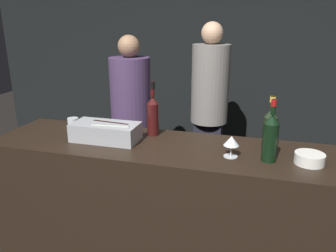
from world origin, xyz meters
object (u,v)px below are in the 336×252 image
(candle_votive, at_px, (73,121))
(person_in_hoodie, at_px, (209,105))
(red_wine_bottle_burgundy, at_px, (271,137))
(ice_bin_with_bottles, at_px, (107,131))
(red_wine_bottle_black_foil, at_px, (153,114))
(bowl_white, at_px, (309,158))
(wine_glass, at_px, (231,142))
(champagne_bottle, at_px, (270,127))
(person_blond_tee, at_px, (131,114))

(candle_votive, bearing_deg, person_in_hoodie, 53.55)
(red_wine_bottle_burgundy, bearing_deg, ice_bin_with_bottles, 177.00)
(red_wine_bottle_burgundy, bearing_deg, red_wine_bottle_black_foil, 162.23)
(bowl_white, bearing_deg, ice_bin_with_bottles, 178.42)
(ice_bin_with_bottles, bearing_deg, wine_glass, -3.76)
(bowl_white, xyz_separation_m, wine_glass, (-0.42, -0.02, 0.06))
(red_wine_bottle_burgundy, xyz_separation_m, person_in_hoodie, (-0.55, 1.44, -0.21))
(wine_glass, bearing_deg, person_in_hoodie, 103.48)
(red_wine_bottle_burgundy, bearing_deg, bowl_white, 5.14)
(red_wine_bottle_burgundy, distance_m, champagne_bottle, 0.20)
(candle_votive, height_order, red_wine_bottle_black_foil, red_wine_bottle_black_foil)
(red_wine_bottle_black_foil, bearing_deg, ice_bin_with_bottles, -143.28)
(wine_glass, height_order, person_in_hoodie, person_in_hoodie)
(bowl_white, distance_m, person_blond_tee, 1.92)
(red_wine_bottle_burgundy, bearing_deg, person_blond_tee, 137.86)
(wine_glass, height_order, champagne_bottle, champagne_bottle)
(person_in_hoodie, bearing_deg, red_wine_bottle_black_foil, -35.69)
(wine_glass, height_order, red_wine_bottle_burgundy, red_wine_bottle_burgundy)
(ice_bin_with_bottles, height_order, wine_glass, wine_glass)
(person_in_hoodie, bearing_deg, person_blond_tee, -96.65)
(person_blond_tee, bearing_deg, champagne_bottle, -110.21)
(candle_votive, bearing_deg, champagne_bottle, -3.60)
(bowl_white, distance_m, wine_glass, 0.43)
(red_wine_bottle_black_foil, distance_m, champagne_bottle, 0.76)
(ice_bin_with_bottles, relative_size, bowl_white, 2.71)
(bowl_white, bearing_deg, red_wine_bottle_black_foil, 167.05)
(red_wine_bottle_black_foil, bearing_deg, champagne_bottle, -3.33)
(person_blond_tee, bearing_deg, bowl_white, -110.67)
(bowl_white, xyz_separation_m, red_wine_bottle_burgundy, (-0.21, -0.02, 0.11))
(wine_glass, xyz_separation_m, person_blond_tee, (-1.09, 1.18, -0.24))
(champagne_bottle, distance_m, person_in_hoodie, 1.38)
(bowl_white, height_order, wine_glass, wine_glass)
(bowl_white, xyz_separation_m, person_blond_tee, (-1.52, 1.16, -0.18))
(bowl_white, xyz_separation_m, champagne_bottle, (-0.21, 0.18, 0.10))
(candle_votive, xyz_separation_m, person_blond_tee, (0.10, 0.89, -0.17))
(person_in_hoodie, distance_m, person_blond_tee, 0.80)
(red_wine_bottle_black_foil, xyz_separation_m, red_wine_bottle_burgundy, (0.76, -0.24, -0.01))
(candle_votive, xyz_separation_m, person_in_hoodie, (0.85, 1.15, -0.09))
(bowl_white, distance_m, red_wine_bottle_burgundy, 0.24)
(wine_glass, distance_m, person_blond_tee, 1.63)
(wine_glass, relative_size, champagne_bottle, 0.39)
(ice_bin_with_bottles, distance_m, red_wine_bottle_black_foil, 0.33)
(bowl_white, distance_m, person_in_hoodie, 1.62)
(wine_glass, bearing_deg, ice_bin_with_bottles, 176.24)
(candle_votive, bearing_deg, wine_glass, -13.49)
(red_wine_bottle_black_foil, relative_size, person_in_hoodie, 0.20)
(ice_bin_with_bottles, distance_m, champagne_bottle, 1.03)
(wine_glass, bearing_deg, person_blond_tee, 132.87)
(candle_votive, relative_size, person_in_hoodie, 0.04)
(champagne_bottle, bearing_deg, wine_glass, -136.49)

